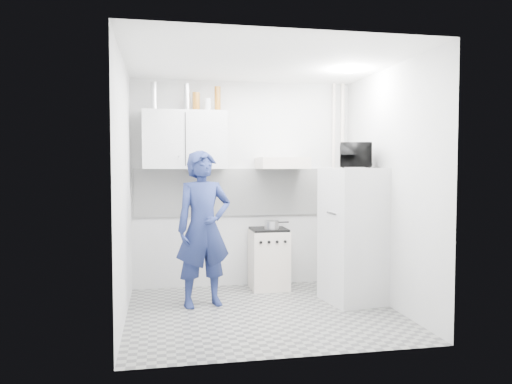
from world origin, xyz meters
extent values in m
plane|color=gray|center=(0.00, 0.00, 0.00)|extent=(2.80, 2.80, 0.00)
plane|color=white|center=(0.00, 0.00, 2.60)|extent=(2.80, 2.80, 0.00)
plane|color=silver|center=(0.00, 1.25, 1.30)|extent=(2.80, 0.00, 2.80)
plane|color=silver|center=(-1.40, 0.00, 1.30)|extent=(0.00, 2.60, 2.60)
plane|color=silver|center=(1.40, 0.00, 1.30)|extent=(0.00, 2.60, 2.60)
imported|color=navy|center=(-0.59, 0.38, 0.85)|extent=(0.70, 0.54, 1.70)
cube|color=beige|center=(0.28, 1.00, 0.37)|extent=(0.46, 0.46, 0.73)
cube|color=silver|center=(1.10, 0.23, 0.76)|extent=(0.71, 0.71, 1.51)
cube|color=black|center=(0.28, 1.00, 0.75)|extent=(0.44, 0.44, 0.03)
cylinder|color=silver|center=(0.30, 0.93, 0.81)|extent=(0.18, 0.18, 0.10)
imported|color=black|center=(1.10, 0.23, 1.65)|extent=(0.59, 0.49, 0.28)
cylinder|color=silver|center=(-1.11, 1.07, 2.37)|extent=(0.08, 0.08, 0.33)
cylinder|color=silver|center=(-0.72, 1.07, 2.36)|extent=(0.07, 0.07, 0.32)
cylinder|color=brown|center=(-0.61, 1.07, 2.31)|extent=(0.09, 0.09, 0.22)
cylinder|color=#B2B7BC|center=(-0.47, 1.07, 2.28)|extent=(0.08, 0.08, 0.15)
cylinder|color=brown|center=(-0.35, 1.07, 2.35)|extent=(0.08, 0.08, 0.30)
cube|color=silver|center=(-0.75, 1.07, 1.85)|extent=(1.00, 0.35, 0.70)
cube|color=beige|center=(0.45, 1.00, 1.57)|extent=(0.60, 0.50, 0.14)
cube|color=white|center=(0.00, 1.24, 1.20)|extent=(2.74, 0.03, 0.60)
cylinder|color=beige|center=(1.30, 1.17, 1.30)|extent=(0.05, 0.05, 2.60)
cylinder|color=beige|center=(1.18, 1.17, 1.30)|extent=(0.04, 0.04, 2.60)
cylinder|color=white|center=(1.00, 0.20, 2.57)|extent=(0.10, 0.10, 0.02)
camera|label=1|loc=(-1.05, -5.04, 1.53)|focal=35.00mm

